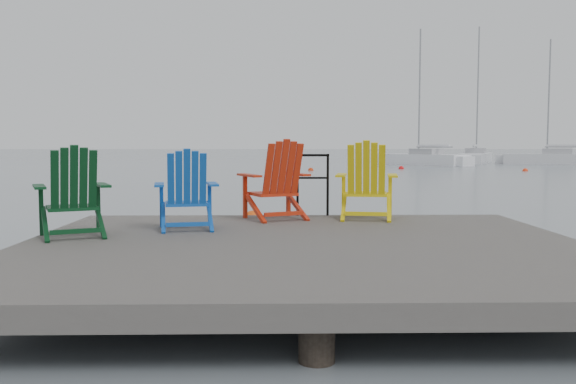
{
  "coord_description": "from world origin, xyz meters",
  "views": [
    {
      "loc": [
        -0.29,
        -6.4,
        1.54
      ],
      "look_at": [
        -0.11,
        2.38,
        0.85
      ],
      "focal_mm": 38.0,
      "sensor_mm": 36.0,
      "label": 1
    }
  ],
  "objects_px": {
    "sailboat_mid": "(476,158)",
    "sailboat_far": "(552,160)",
    "sailboat_near": "(423,160)",
    "buoy_d": "(401,169)",
    "buoy_a": "(252,219)",
    "buoy_c": "(525,171)",
    "chair_green": "(73,193)",
    "chair_blue": "(187,190)",
    "handrail": "(313,178)",
    "buoy_b": "(311,170)",
    "chair_yellow": "(366,181)",
    "chair_red": "(277,181)"
  },
  "relations": [
    {
      "from": "chair_blue",
      "to": "sailboat_mid",
      "type": "height_order",
      "value": "sailboat_mid"
    },
    {
      "from": "sailboat_mid",
      "to": "buoy_a",
      "type": "relative_size",
      "value": 33.42
    },
    {
      "from": "sailboat_near",
      "to": "sailboat_mid",
      "type": "relative_size",
      "value": 0.88
    },
    {
      "from": "buoy_a",
      "to": "buoy_d",
      "type": "xyz_separation_m",
      "value": [
        8.45,
        25.96,
        0.0
      ]
    },
    {
      "from": "chair_green",
      "to": "sailboat_near",
      "type": "height_order",
      "value": "sailboat_near"
    },
    {
      "from": "chair_green",
      "to": "sailboat_near",
      "type": "xyz_separation_m",
      "value": [
        13.39,
        39.18,
        -0.65
      ]
    },
    {
      "from": "buoy_a",
      "to": "buoy_c",
      "type": "distance_m",
      "value": 27.11
    },
    {
      "from": "sailboat_near",
      "to": "buoy_a",
      "type": "height_order",
      "value": "sailboat_near"
    },
    {
      "from": "sailboat_near",
      "to": "buoy_d",
      "type": "xyz_separation_m",
      "value": [
        -3.16,
        -7.5,
        -0.36
      ]
    },
    {
      "from": "chair_green",
      "to": "sailboat_mid",
      "type": "bearing_deg",
      "value": 43.02
    },
    {
      "from": "chair_yellow",
      "to": "buoy_b",
      "type": "height_order",
      "value": "chair_yellow"
    },
    {
      "from": "chair_green",
      "to": "buoy_a",
      "type": "xyz_separation_m",
      "value": [
        1.77,
        5.72,
        -1.0
      ]
    },
    {
      "from": "chair_green",
      "to": "chair_red",
      "type": "distance_m",
      "value": 2.77
    },
    {
      "from": "handrail",
      "to": "buoy_b",
      "type": "bearing_deg",
      "value": 86.78
    },
    {
      "from": "chair_green",
      "to": "chair_yellow",
      "type": "height_order",
      "value": "chair_yellow"
    },
    {
      "from": "handrail",
      "to": "sailboat_near",
      "type": "height_order",
      "value": "sailboat_near"
    },
    {
      "from": "sailboat_far",
      "to": "buoy_d",
      "type": "distance_m",
      "value": 16.45
    },
    {
      "from": "buoy_d",
      "to": "chair_blue",
      "type": "bearing_deg",
      "value": -106.22
    },
    {
      "from": "sailboat_far",
      "to": "buoy_a",
      "type": "distance_m",
      "value": 41.42
    },
    {
      "from": "buoy_a",
      "to": "sailboat_far",
      "type": "bearing_deg",
      "value": 57.56
    },
    {
      "from": "chair_yellow",
      "to": "sailboat_near",
      "type": "xyz_separation_m",
      "value": [
        9.88,
        37.61,
        -0.68
      ]
    },
    {
      "from": "buoy_c",
      "to": "chair_yellow",
      "type": "bearing_deg",
      "value": -116.38
    },
    {
      "from": "buoy_a",
      "to": "buoy_b",
      "type": "height_order",
      "value": "buoy_a"
    },
    {
      "from": "chair_blue",
      "to": "buoy_a",
      "type": "height_order",
      "value": "chair_blue"
    },
    {
      "from": "chair_blue",
      "to": "sailboat_far",
      "type": "height_order",
      "value": "sailboat_far"
    },
    {
      "from": "handrail",
      "to": "sailboat_mid",
      "type": "relative_size",
      "value": 0.08
    },
    {
      "from": "chair_red",
      "to": "sailboat_near",
      "type": "relative_size",
      "value": 0.1
    },
    {
      "from": "chair_green",
      "to": "buoy_d",
      "type": "xyz_separation_m",
      "value": [
        10.23,
        31.68,
        -1.0
      ]
    },
    {
      "from": "handrail",
      "to": "buoy_c",
      "type": "bearing_deg",
      "value": 61.97
    },
    {
      "from": "handrail",
      "to": "sailboat_near",
      "type": "distance_m",
      "value": 38.61
    },
    {
      "from": "handrail",
      "to": "sailboat_mid",
      "type": "bearing_deg",
      "value": 68.92
    },
    {
      "from": "buoy_b",
      "to": "buoy_d",
      "type": "bearing_deg",
      "value": 22.94
    },
    {
      "from": "sailboat_mid",
      "to": "sailboat_far",
      "type": "distance_m",
      "value": 6.59
    },
    {
      "from": "sailboat_near",
      "to": "buoy_b",
      "type": "relative_size",
      "value": 31.39
    },
    {
      "from": "chair_green",
      "to": "chair_red",
      "type": "height_order",
      "value": "chair_red"
    },
    {
      "from": "sailboat_mid",
      "to": "buoy_a",
      "type": "xyz_separation_m",
      "value": [
        -17.78,
        -39.82,
        -0.36
      ]
    },
    {
      "from": "sailboat_mid",
      "to": "chair_red",
      "type": "bearing_deg",
      "value": -88.97
    },
    {
      "from": "chair_red",
      "to": "buoy_b",
      "type": "relative_size",
      "value": 3.2
    },
    {
      "from": "chair_yellow",
      "to": "sailboat_far",
      "type": "relative_size",
      "value": 0.11
    },
    {
      "from": "sailboat_mid",
      "to": "buoy_a",
      "type": "distance_m",
      "value": 43.61
    },
    {
      "from": "chair_yellow",
      "to": "chair_red",
      "type": "bearing_deg",
      "value": -170.98
    },
    {
      "from": "handrail",
      "to": "sailboat_far",
      "type": "distance_m",
      "value": 44.05
    },
    {
      "from": "buoy_b",
      "to": "buoy_c",
      "type": "distance_m",
      "value": 12.48
    },
    {
      "from": "buoy_d",
      "to": "buoy_b",
      "type": "bearing_deg",
      "value": -157.06
    },
    {
      "from": "sailboat_mid",
      "to": "buoy_d",
      "type": "relative_size",
      "value": 33.55
    },
    {
      "from": "buoy_c",
      "to": "buoy_a",
      "type": "bearing_deg",
      "value": -123.58
    },
    {
      "from": "sailboat_near",
      "to": "buoy_a",
      "type": "distance_m",
      "value": 35.42
    },
    {
      "from": "sailboat_far",
      "to": "chair_blue",
      "type": "bearing_deg",
      "value": 173.74
    },
    {
      "from": "buoy_a",
      "to": "sailboat_mid",
      "type": "bearing_deg",
      "value": 65.94
    },
    {
      "from": "sailboat_mid",
      "to": "chair_yellow",
      "type": "bearing_deg",
      "value": -87.55
    }
  ]
}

